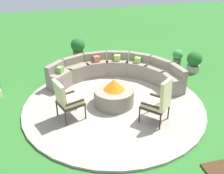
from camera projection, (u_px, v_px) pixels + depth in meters
name	position (u px, v px, depth m)	size (l,w,h in m)	color
ground_plane	(114.00, 105.00, 6.91)	(24.00, 24.00, 0.00)	#2D6B28
patio_circle	(114.00, 105.00, 6.90)	(4.69, 4.69, 0.06)	#9E9384
fire_pit	(114.00, 95.00, 6.75)	(1.04, 1.04, 0.71)	gray
curved_stone_bench	(116.00, 71.00, 7.93)	(3.74, 2.14, 0.72)	gray
lounge_chair_front_left	(67.00, 99.00, 6.04)	(0.71, 0.69, 1.04)	#2D2319
lounge_chair_front_right	(159.00, 101.00, 5.92)	(0.76, 0.79, 1.13)	#2D2319
potted_plant_1	(177.00, 58.00, 8.90)	(0.34, 0.34, 0.64)	#605B56
potted_plant_2	(78.00, 47.00, 9.59)	(0.51, 0.51, 0.78)	brown
potted_plant_3	(194.00, 61.00, 8.63)	(0.49, 0.49, 0.69)	#A89E8E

